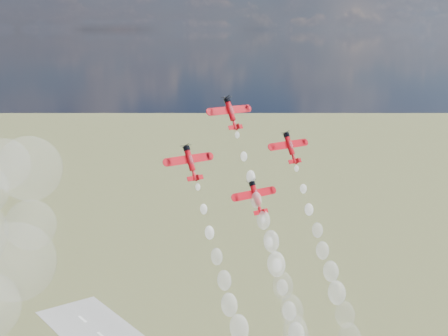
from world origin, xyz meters
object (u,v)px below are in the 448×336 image
plane_lead (231,113)px  plane_slot (256,197)px  plane_right (290,147)px  plane_left (190,162)px

plane_lead → plane_slot: (0.00, -10.34, -19.97)m
plane_right → plane_slot: plane_right is taller
plane_lead → plane_left: 19.61m
plane_right → plane_slot: (-16.07, -5.17, -9.99)m
plane_right → plane_left: bearing=180.0°
plane_lead → plane_left: size_ratio=1.00×
plane_left → plane_slot: bearing=-17.8°
plane_left → plane_right: 32.13m
plane_left → plane_right: same height
plane_slot → plane_right: bearing=17.8°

